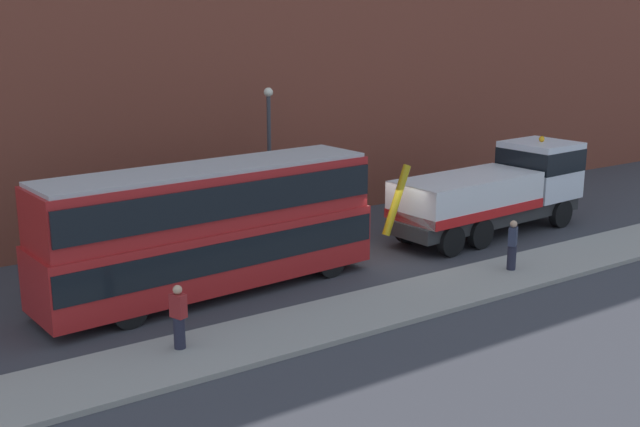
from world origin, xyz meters
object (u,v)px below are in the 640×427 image
object	(u,v)px
double_decker_bus	(211,224)
pedestrian_onlooker	(179,318)
street_lamp	(269,148)
pedestrian_bystander	(512,246)
recovery_tow_truck	(497,190)

from	to	relation	value
double_decker_bus	pedestrian_onlooker	distance (m)	4.77
street_lamp	pedestrian_bystander	bearing A→B (deg)	-64.61
double_decker_bus	street_lamp	world-z (taller)	street_lamp
recovery_tow_truck	double_decker_bus	distance (m)	12.62
pedestrian_bystander	recovery_tow_truck	bearing A→B (deg)	-74.13
recovery_tow_truck	pedestrian_onlooker	world-z (taller)	recovery_tow_truck
recovery_tow_truck	street_lamp	world-z (taller)	street_lamp
double_decker_bus	street_lamp	size ratio (longest dim) A/B	1.91
recovery_tow_truck	pedestrian_bystander	world-z (taller)	recovery_tow_truck
pedestrian_onlooker	street_lamp	size ratio (longest dim) A/B	0.29
recovery_tow_truck	double_decker_bus	world-z (taller)	double_decker_bus
recovery_tow_truck	pedestrian_onlooker	distance (m)	15.85
pedestrian_onlooker	street_lamp	world-z (taller)	street_lamp
pedestrian_onlooker	double_decker_bus	bearing A→B (deg)	31.49
recovery_tow_truck	street_lamp	xyz separation A→B (m)	(-7.60, 4.86, 1.71)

